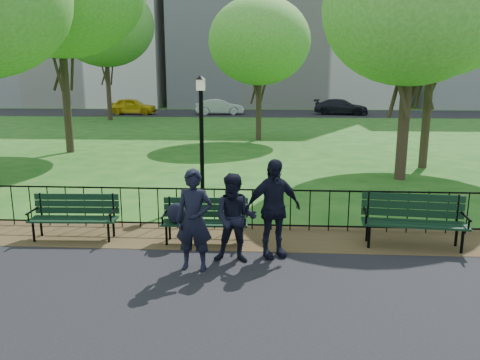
# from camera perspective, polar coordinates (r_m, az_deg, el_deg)

# --- Properties ---
(ground) EXTENTS (120.00, 120.00, 0.00)m
(ground) POSITION_cam_1_polar(r_m,az_deg,el_deg) (8.10, -0.50, -10.59)
(ground) COLOR #1B5616
(dirt_strip) EXTENTS (60.00, 1.60, 0.01)m
(dirt_strip) POSITION_cam_1_polar(r_m,az_deg,el_deg) (9.49, 0.15, -6.98)
(dirt_strip) COLOR #3D2D19
(dirt_strip) RESTS_ON ground
(far_street) EXTENTS (70.00, 9.00, 0.01)m
(far_street) POSITION_cam_1_polar(r_m,az_deg,el_deg) (42.56, 2.90, 8.13)
(far_street) COLOR black
(far_street) RESTS_ON ground
(iron_fence) EXTENTS (24.06, 0.06, 1.00)m
(iron_fence) POSITION_cam_1_polar(r_m,az_deg,el_deg) (9.82, 0.33, -3.34)
(iron_fence) COLOR black
(iron_fence) RESTS_ON ground
(park_bench_main) EXTENTS (1.67, 0.56, 0.94)m
(park_bench_main) POSITION_cam_1_polar(r_m,az_deg,el_deg) (9.08, -5.68, -4.22)
(park_bench_main) COLOR black
(park_bench_main) RESTS_ON ground
(park_bench_left_a) EXTENTS (1.72, 0.59, 0.96)m
(park_bench_left_a) POSITION_cam_1_polar(r_m,az_deg,el_deg) (9.88, -19.50, -3.67)
(park_bench_left_a) COLOR black
(park_bench_left_a) RESTS_ON ground
(park_bench_right_a) EXTENTS (1.95, 0.78, 1.08)m
(park_bench_right_a) POSITION_cam_1_polar(r_m,az_deg,el_deg) (9.47, 20.38, -4.01)
(park_bench_right_a) COLOR black
(park_bench_right_a) RESTS_ON ground
(lamppost) EXTENTS (0.29, 0.29, 3.22)m
(lamppost) POSITION_cam_1_polar(r_m,az_deg,el_deg) (11.97, -4.71, 5.58)
(lamppost) COLOR black
(lamppost) RESTS_ON ground
(tree_near_e) EXTENTS (5.31, 5.31, 7.40)m
(tree_near_e) POSITION_cam_1_polar(r_m,az_deg,el_deg) (15.51, 20.26, 18.97)
(tree_near_e) COLOR #2D2116
(tree_near_e) RESTS_ON ground
(tree_mid_e) EXTENTS (5.72, 5.72, 7.98)m
(tree_mid_e) POSITION_cam_1_polar(r_m,az_deg,el_deg) (17.87, 22.78, 19.12)
(tree_mid_e) COLOR #2D2116
(tree_mid_e) RESTS_ON ground
(tree_far_c) EXTENTS (5.08, 5.08, 7.08)m
(tree_far_c) POSITION_cam_1_polar(r_m,az_deg,el_deg) (24.16, 2.37, 16.54)
(tree_far_c) COLOR #2D2116
(tree_far_c) RESTS_ON ground
(tree_far_w) EXTENTS (7.15, 7.15, 9.97)m
(tree_far_w) POSITION_cam_1_polar(r_m,az_deg,el_deg) (37.20, -16.16, 17.74)
(tree_far_w) COLOR #2D2116
(tree_far_w) RESTS_ON ground
(person_left) EXTENTS (0.66, 0.46, 1.71)m
(person_left) POSITION_cam_1_polar(r_m,az_deg,el_deg) (7.76, -5.62, -4.90)
(person_left) COLOR black
(person_left) RESTS_ON asphalt_path
(person_mid) EXTENTS (0.78, 0.43, 1.57)m
(person_mid) POSITION_cam_1_polar(r_m,az_deg,el_deg) (8.06, -0.61, -4.70)
(person_mid) COLOR black
(person_mid) RESTS_ON asphalt_path
(person_right) EXTENTS (1.13, 0.80, 1.78)m
(person_right) POSITION_cam_1_polar(r_m,az_deg,el_deg) (8.29, 4.03, -3.48)
(person_right) COLOR black
(person_right) RESTS_ON asphalt_path
(taxi) EXTENTS (4.18, 1.74, 1.41)m
(taxi) POSITION_cam_1_polar(r_m,az_deg,el_deg) (42.13, -13.02, 8.76)
(taxi) COLOR yellow
(taxi) RESTS_ON far_street
(sedan_silver) EXTENTS (4.28, 2.06, 1.35)m
(sedan_silver) POSITION_cam_1_polar(r_m,az_deg,el_deg) (40.78, -2.54, 8.91)
(sedan_silver) COLOR #B6B8BE
(sedan_silver) RESTS_ON far_street
(sedan_dark) EXTENTS (4.89, 2.88, 1.33)m
(sedan_dark) POSITION_cam_1_polar(r_m,az_deg,el_deg) (41.66, 12.23, 8.70)
(sedan_dark) COLOR black
(sedan_dark) RESTS_ON far_street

